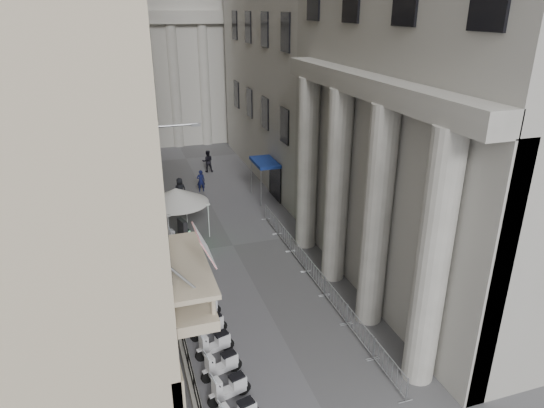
{
  "coord_description": "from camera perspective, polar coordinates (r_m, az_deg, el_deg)",
  "views": [
    {
      "loc": [
        -5.83,
        -6.66,
        13.48
      ],
      "look_at": [
        0.94,
        14.33,
        4.5
      ],
      "focal_mm": 32.0,
      "sensor_mm": 36.0,
      "label": 1
    }
  ],
  "objects": [
    {
      "name": "scooter_11",
      "position": [
        27.82,
        -9.96,
        -7.21
      ],
      "size": [
        1.5,
        0.89,
        1.5
      ],
      "primitive_type": null,
      "rotation": [
        0.0,
        0.0,
        1.82
      ],
      "color": "silver",
      "rests_on": "ground"
    },
    {
      "name": "barrier_5",
      "position": [
        30.01,
        1.36,
        -4.55
      ],
      "size": [
        0.6,
        2.4,
        1.1
      ],
      "primitive_type": null,
      "color": "#ACAFB4",
      "rests_on": "ground"
    },
    {
      "name": "scooter_13",
      "position": [
        30.13,
        -10.71,
        -4.85
      ],
      "size": [
        1.5,
        0.89,
        1.5
      ],
      "primitive_type": null,
      "rotation": [
        0.0,
        0.0,
        1.82
      ],
      "color": "silver",
      "rests_on": "ground"
    },
    {
      "name": "scooter_8",
      "position": [
        24.47,
        -8.55,
        -11.56
      ],
      "size": [
        1.5,
        0.89,
        1.5
      ],
      "primitive_type": null,
      "rotation": [
        0.0,
        0.0,
        1.82
      ],
      "color": "silver",
      "rests_on": "ground"
    },
    {
      "name": "barrier_3",
      "position": [
        25.93,
        5.03,
        -9.27
      ],
      "size": [
        0.6,
        2.4,
        1.1
      ],
      "primitive_type": null,
      "color": "#ACAFB4",
      "rests_on": "ground"
    },
    {
      "name": "scooter_3",
      "position": [
        19.4,
        -4.94,
        -21.99
      ],
      "size": [
        1.5,
        0.89,
        1.5
      ],
      "primitive_type": null,
      "rotation": [
        0.0,
        0.0,
        1.82
      ],
      "color": "silver",
      "rests_on": "ground"
    },
    {
      "name": "pedestrian_b",
      "position": [
        42.93,
        -7.59,
        5.01
      ],
      "size": [
        1.03,
        0.84,
        1.94
      ],
      "primitive_type": "imported",
      "rotation": [
        0.0,
        0.0,
        3.02
      ],
      "color": "black",
      "rests_on": "ground"
    },
    {
      "name": "barrier_0",
      "position": [
        20.6,
        13.53,
        -19.48
      ],
      "size": [
        0.6,
        2.4,
        1.1
      ],
      "primitive_type": null,
      "color": "#ACAFB4",
      "rests_on": "ground"
    },
    {
      "name": "barrier_1",
      "position": [
        22.24,
        10.16,
        -15.57
      ],
      "size": [
        0.6,
        2.4,
        1.1
      ],
      "primitive_type": null,
      "color": "#ACAFB4",
      "rests_on": "ground"
    },
    {
      "name": "info_kiosk",
      "position": [
        29.29,
        -10.4,
        -3.55
      ],
      "size": [
        0.51,
        0.94,
        1.9
      ],
      "rotation": [
        0.0,
        0.0,
        0.29
      ],
      "color": "black",
      "rests_on": "ground"
    },
    {
      "name": "scooter_10",
      "position": [
        26.68,
        -9.53,
        -8.54
      ],
      "size": [
        1.5,
        0.89,
        1.5
      ],
      "primitive_type": null,
      "rotation": [
        0.0,
        0.0,
        1.82
      ],
      "color": "silver",
      "rests_on": "ground"
    },
    {
      "name": "blue_awning",
      "position": [
        36.72,
        -0.81,
        0.61
      ],
      "size": [
        1.6,
        3.0,
        3.0
      ],
      "primitive_type": null,
      "color": "navy",
      "rests_on": "ground"
    },
    {
      "name": "barrier_4",
      "position": [
        27.93,
        3.06,
        -6.74
      ],
      "size": [
        0.6,
        2.4,
        1.1
      ],
      "primitive_type": null,
      "color": "#ACAFB4",
      "rests_on": "ground"
    },
    {
      "name": "pedestrian_c",
      "position": [
        36.63,
        -10.77,
        1.67
      ],
      "size": [
        0.99,
        0.76,
        1.81
      ],
      "primitive_type": "imported",
      "rotation": [
        0.0,
        0.0,
        3.37
      ],
      "color": "black",
      "rests_on": "ground"
    },
    {
      "name": "iron_fence",
      "position": [
        28.15,
        -12.63,
        -7.05
      ],
      "size": [
        0.3,
        28.0,
        1.4
      ],
      "primitive_type": null,
      "color": "black",
      "rests_on": "ground"
    },
    {
      "name": "security_tent",
      "position": [
        30.11,
        -9.95,
        0.78
      ],
      "size": [
        3.95,
        3.95,
        3.21
      ],
      "color": "silver",
      "rests_on": "ground"
    },
    {
      "name": "street_lamp",
      "position": [
        26.62,
        -12.7,
        2.26
      ],
      "size": [
        2.57,
        0.25,
        7.87
      ],
      "rotation": [
        0.0,
        0.0,
        0.03
      ],
      "color": "#95989D",
      "rests_on": "ground"
    },
    {
      "name": "barrier_6",
      "position": [
        32.14,
        -0.1,
        -2.65
      ],
      "size": [
        0.6,
        2.4,
        1.1
      ],
      "primitive_type": null,
      "color": "#ACAFB4",
      "rests_on": "ground"
    },
    {
      "name": "barrier_2",
      "position": [
        24.03,
        7.37,
        -12.19
      ],
      "size": [
        0.6,
        2.4,
        1.1
      ],
      "primitive_type": null,
      "color": "#ACAFB4",
      "rests_on": "ground"
    },
    {
      "name": "scooter_9",
      "position": [
        25.57,
        -9.06,
        -9.99
      ],
      "size": [
        1.5,
        0.89,
        1.5
      ],
      "primitive_type": null,
      "rotation": [
        0.0,
        0.0,
        1.82
      ],
      "color": "silver",
      "rests_on": "ground"
    },
    {
      "name": "scooter_4",
      "position": [
        20.34,
        -5.84,
        -19.5
      ],
      "size": [
        1.5,
        0.89,
        1.5
      ],
      "primitive_type": null,
      "rotation": [
        0.0,
        0.0,
        1.82
      ],
      "color": "silver",
      "rests_on": "ground"
    },
    {
      "name": "scooter_6",
      "position": [
        22.35,
        -7.34,
        -15.17
      ],
      "size": [
        1.5,
        0.89,
        1.5
      ],
      "primitive_type": null,
      "rotation": [
        0.0,
        0.0,
        1.82
      ],
      "color": "silver",
      "rests_on": "ground"
    },
    {
      "name": "scooter_5",
      "position": [
        21.33,
        -6.64,
        -17.24
      ],
      "size": [
        1.5,
        0.89,
        1.5
      ],
      "primitive_type": null,
      "rotation": [
        0.0,
        0.0,
        1.82
      ],
      "color": "silver",
      "rests_on": "ground"
    },
    {
      "name": "pedestrian_a",
      "position": [
        38.34,
        -8.37,
        2.71
      ],
      "size": [
        0.64,
        0.43,
        1.75
      ],
      "primitive_type": "imported",
      "rotation": [
        0.0,
        0.0,
        3.13
      ],
      "color": "#0D1136",
      "rests_on": "ground"
    },
    {
      "name": "scooter_7",
      "position": [
        23.4,
        -7.98,
        -13.29
      ],
      "size": [
        1.5,
        0.89,
        1.5
      ],
      "primitive_type": null,
      "rotation": [
        0.0,
        0.0,
        1.82
      ],
      "color": "silver",
      "rests_on": "ground"
    },
    {
      "name": "scooter_12",
      "position": [
        28.96,
        -10.35,
        -5.98
      ],
      "size": [
        1.5,
        0.89,
        1.5
      ],
      "primitive_type": null,
      "rotation": [
        0.0,
        0.0,
        1.82
      ],
      "color": "silver",
      "rests_on": "ground"
    }
  ]
}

